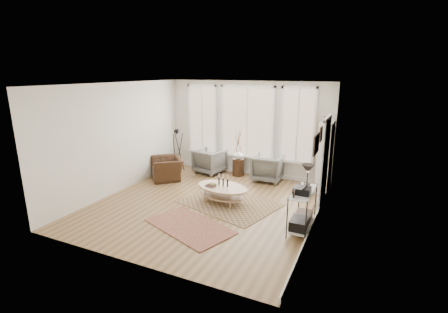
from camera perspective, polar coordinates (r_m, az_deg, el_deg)
The scene contains 17 objects.
room at distance 7.64m, azimuth -3.03°, elevation 1.51°, with size 5.50×5.54×2.90m.
bay_window at distance 10.02m, azimuth 4.06°, elevation 5.76°, with size 4.14×0.12×2.24m.
door at distance 8.01m, azimuth 17.29°, elevation -0.75°, with size 0.09×1.06×2.22m.
bookcase at distance 9.11m, azimuth 17.32°, elevation -0.01°, with size 0.31×0.85×2.06m.
low_shelf at distance 6.88m, azimuth 13.62°, elevation -8.46°, with size 0.38×1.08×1.30m.
wall_art at distance 6.47m, azimuth 16.11°, elevation 2.59°, with size 0.04×0.88×0.44m.
rug_main at distance 8.12m, azimuth 0.99°, elevation -8.21°, with size 2.21×1.66×0.01m, color brown.
rug_runner at distance 7.03m, azimuth -6.06°, elevation -12.08°, with size 1.88×1.04×0.01m, color maroon.
coffee_table at distance 8.06m, azimuth -0.36°, elevation -5.90°, with size 1.46×1.07×0.62m.
armchair_left at distance 10.38m, azimuth -2.49°, elevation -0.80°, with size 0.83×0.85×0.77m, color #61625D.
armchair_right at distance 9.72m, azimuth 7.71°, elevation -2.00°, with size 0.83×0.86×0.78m, color #61625D.
side_table at distance 10.01m, azimuth 2.55°, elevation 0.71°, with size 0.37×0.37×1.54m.
vase at distance 9.99m, azimuth 2.52°, elevation 0.34°, with size 0.25×0.25×0.27m, color silver.
accent_chair at distance 9.96m, azimuth -9.95°, elevation -2.06°, with size 0.88×1.00×0.65m, color #362012.
tripod_camera at distance 10.65m, azimuth -8.16°, elevation 0.80°, with size 0.48×0.48×1.36m.
book_stack_near at distance 9.00m, azimuth 14.07°, elevation -5.76°, with size 0.21×0.26×0.17m, color maroon.
book_stack_far at distance 8.79m, azimuth 13.78°, elevation -6.28°, with size 0.19×0.25×0.16m, color maroon.
Camera 1 is at (3.50, -6.54, 3.19)m, focal length 26.00 mm.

